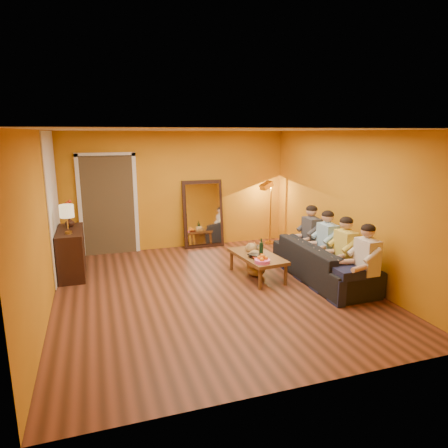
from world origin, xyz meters
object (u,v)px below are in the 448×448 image
object	(u,v)px
sideboard	(71,252)
vase	(70,222)
coffee_table	(257,266)
tumbler	(261,250)
person_mid_right	(327,244)
person_far_left	(367,263)
wine_bottle	(261,247)
laptop	(259,248)
mirror_frame	(203,214)
dog	(255,259)
floor_lamp	(271,214)
person_mid_left	(345,253)
sofa	(323,261)
person_far_right	(311,237)
table_lamp	(67,219)

from	to	relation	value
sideboard	vase	size ratio (longest dim) A/B	6.60
coffee_table	tumbler	distance (m)	0.31
person_mid_right	tumbler	world-z (taller)	person_mid_right
person_far_left	wine_bottle	world-z (taller)	person_far_left
person_far_left	wine_bottle	size ratio (longest dim) A/B	3.94
sideboard	tumbler	distance (m)	3.46
coffee_table	person_mid_right	size ratio (longest dim) A/B	1.00
laptop	vase	world-z (taller)	vase
mirror_frame	laptop	size ratio (longest dim) A/B	4.48
sideboard	laptop	bearing A→B (deg)	-13.95
dog	wine_bottle	distance (m)	0.33
tumbler	vase	bearing A→B (deg)	158.26
coffee_table	floor_lamp	size ratio (longest dim) A/B	0.85
laptop	vase	distance (m)	3.56
coffee_table	vase	bearing A→B (deg)	149.38
person_mid_left	wine_bottle	distance (m)	1.43
sofa	dog	world-z (taller)	sofa
floor_lamp	person_far_left	size ratio (longest dim) A/B	1.18
sofa	person_far_right	world-z (taller)	person_far_right
sofa	person_far_left	size ratio (longest dim) A/B	1.86
coffee_table	floor_lamp	bearing A→B (deg)	53.27
person_far_left	tumbler	world-z (taller)	person_far_left
person_far_left	vase	bearing A→B (deg)	146.46
coffee_table	dog	xyz separation A→B (m)	(0.01, 0.13, 0.09)
person_mid_left	person_mid_right	world-z (taller)	same
person_mid_left	coffee_table	bearing A→B (deg)	142.62
person_mid_right	vase	distance (m)	4.74
floor_lamp	person_far_right	world-z (taller)	floor_lamp
sideboard	wine_bottle	xyz separation A→B (m)	(3.23, -1.23, 0.15)
tumbler	vase	distance (m)	3.58
dog	laptop	distance (m)	0.31
table_lamp	coffee_table	world-z (taller)	table_lamp
dog	table_lamp	bearing A→B (deg)	-170.14
sofa	person_far_left	world-z (taller)	person_far_left
person_mid_right	laptop	bearing A→B (deg)	144.92
mirror_frame	vase	distance (m)	2.92
floor_lamp	wine_bottle	bearing A→B (deg)	-137.86
table_lamp	person_far_left	distance (m)	4.98
mirror_frame	person_far_left	size ratio (longest dim) A/B	1.25
person_far_left	dog	bearing A→B (deg)	126.66
dog	vase	distance (m)	3.50
mirror_frame	coffee_table	world-z (taller)	mirror_frame
sofa	vase	bearing A→B (deg)	65.90
person_far_left	wine_bottle	distance (m)	1.82
tumbler	wine_bottle	bearing A→B (deg)	-112.38
tumbler	table_lamp	bearing A→B (deg)	166.95
dog	person_mid_left	size ratio (longest dim) A/B	0.49
sideboard	person_far_right	world-z (taller)	person_far_right
tumbler	person_far_right	bearing A→B (deg)	3.60
sofa	wine_bottle	size ratio (longest dim) A/B	7.30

